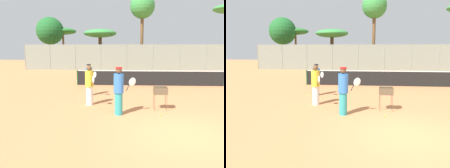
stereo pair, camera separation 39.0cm
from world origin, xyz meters
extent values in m
plane|color=#D37F4C|center=(0.00, 0.00, 0.00)|extent=(80.00, 80.00, 0.00)
cylinder|color=#26592D|center=(-5.14, 8.82, 0.54)|extent=(0.10, 0.10, 1.07)
cube|color=black|center=(0.00, 8.82, 0.51)|extent=(10.28, 0.01, 1.01)
cube|color=white|center=(0.00, 8.82, 1.04)|extent=(10.28, 0.02, 0.06)
cylinder|color=gray|center=(-13.68, 19.27, 1.50)|extent=(0.08, 0.08, 3.01)
cylinder|color=gray|center=(-10.64, 19.27, 1.50)|extent=(0.08, 0.08, 3.01)
cylinder|color=gray|center=(-7.60, 19.27, 1.50)|extent=(0.08, 0.08, 3.01)
cylinder|color=gray|center=(-4.56, 19.27, 1.50)|extent=(0.08, 0.08, 3.01)
cylinder|color=gray|center=(-1.52, 19.27, 1.50)|extent=(0.08, 0.08, 3.01)
cylinder|color=gray|center=(1.52, 19.27, 1.50)|extent=(0.08, 0.08, 3.01)
cylinder|color=gray|center=(4.56, 19.27, 1.50)|extent=(0.08, 0.08, 3.01)
cylinder|color=gray|center=(7.60, 19.27, 1.50)|extent=(0.08, 0.08, 3.01)
cube|color=gray|center=(0.00, 19.27, 1.50)|extent=(27.36, 0.01, 3.01)
cylinder|color=brown|center=(-10.51, 24.89, 2.23)|extent=(0.29, 0.29, 4.47)
ellipsoid|color=#28722D|center=(-10.51, 24.89, 4.94)|extent=(3.76, 3.76, 0.94)
cylinder|color=brown|center=(-4.92, 22.16, 1.97)|extent=(0.46, 0.46, 3.93)
ellipsoid|color=#388E42|center=(-4.92, 22.16, 4.46)|extent=(4.23, 4.23, 1.06)
cylinder|color=brown|center=(-11.92, 23.51, 1.89)|extent=(0.40, 0.40, 3.78)
sphere|color=#1E6028|center=(-11.92, 23.51, 4.89)|extent=(3.71, 3.71, 3.71)
cylinder|color=brown|center=(0.39, 21.61, 3.38)|extent=(0.40, 0.40, 6.77)
sphere|color=#388E42|center=(0.39, 21.61, 7.67)|extent=(3.03, 3.03, 3.03)
cylinder|color=teal|center=(-3.75, 5.38, 0.41)|extent=(0.29, 0.29, 0.83)
cylinder|color=blue|center=(-3.75, 5.38, 1.17)|extent=(0.36, 0.36, 0.69)
sphere|color=tan|center=(-3.75, 5.38, 1.63)|extent=(0.22, 0.22, 0.22)
cylinder|color=black|center=(-3.75, 5.38, 1.72)|extent=(0.23, 0.23, 0.06)
cylinder|color=black|center=(-3.51, 5.12, 1.00)|extent=(0.12, 0.13, 0.27)
ellipsoid|color=silver|center=(-3.38, 4.99, 1.22)|extent=(0.30, 0.31, 0.43)
cylinder|color=white|center=(-3.41, 3.39, 0.44)|extent=(0.31, 0.31, 0.87)
cylinder|color=yellow|center=(-3.41, 3.39, 1.24)|extent=(0.38, 0.38, 0.73)
sphere|color=brown|center=(-3.41, 3.39, 1.72)|extent=(0.24, 0.24, 0.24)
cylinder|color=black|center=(-3.25, 3.05, 1.06)|extent=(0.09, 0.14, 0.27)
ellipsoid|color=silver|center=(-3.17, 2.89, 1.28)|extent=(0.20, 0.37, 0.43)
cylinder|color=teal|center=(-2.03, 1.92, 0.45)|extent=(0.32, 0.32, 0.90)
cylinder|color=blue|center=(-2.03, 1.92, 1.27)|extent=(0.39, 0.39, 0.75)
sphere|color=brown|center=(-2.03, 1.92, 1.77)|extent=(0.24, 0.24, 0.24)
cylinder|color=red|center=(-2.03, 1.92, 1.87)|extent=(0.26, 0.26, 0.06)
cylinder|color=black|center=(-1.67, 2.04, 1.08)|extent=(0.15, 0.07, 0.27)
ellipsoid|color=silver|center=(-1.49, 2.10, 1.30)|extent=(0.39, 0.15, 0.43)
cylinder|color=brown|center=(-0.52, 2.55, 0.35)|extent=(0.02, 0.02, 0.69)
cylinder|color=brown|center=(-0.01, 2.55, 0.35)|extent=(0.02, 0.02, 0.69)
cylinder|color=brown|center=(-0.52, 2.91, 0.35)|extent=(0.02, 0.02, 0.69)
cylinder|color=brown|center=(-0.01, 2.91, 0.35)|extent=(0.02, 0.02, 0.69)
cube|color=brown|center=(-0.27, 2.73, 0.70)|extent=(0.55, 0.40, 0.01)
cube|color=brown|center=(-0.27, 2.53, 0.84)|extent=(0.55, 0.01, 0.30)
cube|color=brown|center=(-0.27, 2.93, 0.84)|extent=(0.55, 0.01, 0.30)
cube|color=brown|center=(-0.54, 2.73, 0.84)|extent=(0.01, 0.40, 0.30)
cube|color=brown|center=(0.01, 2.73, 0.84)|extent=(0.01, 0.40, 0.30)
sphere|color=#D1E54C|center=(-0.08, 2.61, 0.79)|extent=(0.07, 0.07, 0.07)
sphere|color=#D1E54C|center=(-0.46, 2.76, 0.79)|extent=(0.07, 0.07, 0.07)
sphere|color=#D1E54C|center=(-0.35, 2.79, 0.74)|extent=(0.07, 0.07, 0.07)
sphere|color=#D1E54C|center=(-0.06, 2.64, 0.74)|extent=(0.07, 0.07, 0.07)
sphere|color=#D1E54C|center=(-0.18, 2.81, 0.74)|extent=(0.07, 0.07, 0.07)
sphere|color=#D1E54C|center=(-0.29, 2.84, 0.74)|extent=(0.07, 0.07, 0.07)
sphere|color=#D1E54C|center=(-0.47, 2.69, 0.79)|extent=(0.07, 0.07, 0.07)
sphere|color=#D1E54C|center=(-0.41, 2.81, 0.74)|extent=(0.07, 0.07, 0.07)
sphere|color=#D1E54C|center=(-0.16, 2.63, 0.74)|extent=(0.07, 0.07, 0.07)
sphere|color=#D1E54C|center=(-0.34, 2.86, 0.74)|extent=(0.07, 0.07, 0.07)
sphere|color=#D1E54C|center=(-0.19, 2.70, 0.74)|extent=(0.07, 0.07, 0.07)
sphere|color=#D1E54C|center=(-0.08, 2.85, 0.79)|extent=(0.07, 0.07, 0.07)
sphere|color=#D1E54C|center=(-0.35, 2.66, 0.79)|extent=(0.07, 0.07, 0.07)
sphere|color=#D1E54C|center=(-0.28, 2.86, 0.79)|extent=(0.07, 0.07, 0.07)
sphere|color=#D1E54C|center=(-0.39, 1.87, 0.03)|extent=(0.07, 0.07, 0.07)
sphere|color=#D1E54C|center=(-4.20, 5.12, 0.03)|extent=(0.07, 0.07, 0.07)
camera|label=1|loc=(-1.84, -6.46, 2.64)|focal=35.00mm
camera|label=2|loc=(-1.45, -6.43, 2.64)|focal=35.00mm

